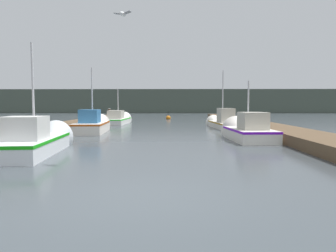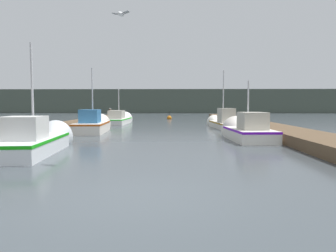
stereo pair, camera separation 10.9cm
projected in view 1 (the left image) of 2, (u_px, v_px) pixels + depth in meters
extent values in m
plane|color=#3D4449|center=(140.00, 198.00, 5.65)|extent=(200.00, 200.00, 0.00)
cube|color=brown|center=(73.00, 126.00, 21.69)|extent=(2.38, 40.00, 0.48)
cube|color=brown|center=(257.00, 126.00, 21.48)|extent=(2.38, 40.00, 0.48)
cube|color=#424C42|center=(170.00, 102.00, 68.77)|extent=(120.00, 16.00, 4.91)
cube|color=silver|center=(32.00, 146.00, 10.51)|extent=(2.01, 4.37, 0.59)
cube|color=#139E10|center=(31.00, 140.00, 10.50)|extent=(2.05, 4.40, 0.10)
cone|color=silver|center=(53.00, 138.00, 13.08)|extent=(1.60, 1.08, 1.51)
cube|color=silver|center=(25.00, 128.00, 9.94)|extent=(1.36, 1.43, 0.78)
cylinder|color=#B2B2B7|center=(33.00, 90.00, 10.69)|extent=(0.08, 0.08, 3.36)
cube|color=silver|center=(249.00, 135.00, 14.52)|extent=(1.91, 3.77, 0.59)
cube|color=#6B13C3|center=(249.00, 130.00, 14.51)|extent=(1.95, 3.80, 0.10)
cone|color=silver|center=(237.00, 131.00, 16.73)|extent=(1.66, 0.84, 1.62)
cube|color=#B2AD9E|center=(253.00, 121.00, 14.01)|extent=(1.22, 1.42, 0.80)
cylinder|color=#B2B2B7|center=(248.00, 105.00, 14.69)|extent=(0.08, 0.08, 2.32)
cube|color=silver|center=(92.00, 127.00, 18.67)|extent=(1.97, 4.22, 0.65)
cube|color=#B24C12|center=(92.00, 123.00, 18.65)|extent=(2.00, 4.25, 0.10)
cone|color=silver|center=(98.00, 125.00, 21.08)|extent=(1.63, 0.86, 1.58)
cube|color=#2D6699|center=(90.00, 116.00, 18.11)|extent=(1.20, 1.51, 0.80)
cylinder|color=#B2B2B7|center=(92.00, 95.00, 18.83)|extent=(0.08, 0.08, 3.42)
cube|color=silver|center=(224.00, 125.00, 22.18)|extent=(1.70, 4.85, 0.47)
cube|color=#A1741C|center=(224.00, 123.00, 22.16)|extent=(1.73, 4.89, 0.10)
cone|color=silver|center=(215.00, 123.00, 25.16)|extent=(1.35, 1.33, 1.26)
cube|color=#B2AD9E|center=(226.00, 115.00, 21.53)|extent=(1.12, 1.52, 1.02)
cylinder|color=#B2B2B7|center=(223.00, 96.00, 22.38)|extent=(0.08, 0.08, 3.83)
cube|color=silver|center=(117.00, 121.00, 27.12)|extent=(1.73, 5.01, 0.53)
cube|color=#32D52F|center=(117.00, 119.00, 27.11)|extent=(1.76, 5.04, 0.10)
cone|color=silver|center=(123.00, 119.00, 30.05)|extent=(1.57, 0.93, 1.56)
cube|color=#B2AD9E|center=(116.00, 114.00, 26.46)|extent=(1.24, 1.73, 0.71)
cylinder|color=#B2B2B7|center=(118.00, 103.00, 27.38)|extent=(0.08, 0.08, 2.67)
cylinder|color=#473523|center=(109.00, 116.00, 29.35)|extent=(0.22, 0.22, 1.33)
cylinder|color=silver|center=(109.00, 109.00, 29.30)|extent=(0.25, 0.25, 0.04)
cylinder|color=#473523|center=(119.00, 116.00, 32.68)|extent=(0.30, 0.30, 1.02)
cylinder|color=silver|center=(119.00, 111.00, 32.64)|extent=(0.34, 0.34, 0.04)
sphere|color=#BF6513|center=(168.00, 118.00, 35.82)|extent=(0.57, 0.57, 0.57)
cylinder|color=black|center=(168.00, 113.00, 35.78)|extent=(0.06, 0.06, 0.50)
ellipsoid|color=white|center=(123.00, 14.00, 8.55)|extent=(0.24, 0.31, 0.12)
cube|color=gray|center=(127.00, 13.00, 8.50)|extent=(0.30, 0.21, 0.07)
cube|color=gray|center=(119.00, 14.00, 8.61)|extent=(0.30, 0.21, 0.07)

